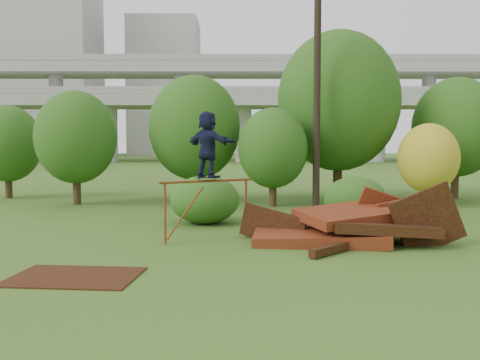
{
  "coord_description": "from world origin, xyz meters",
  "views": [
    {
      "loc": [
        -0.88,
        -11.98,
        2.58
      ],
      "look_at": [
        -0.8,
        2.0,
        1.6
      ],
      "focal_mm": 40.0,
      "sensor_mm": 36.0,
      "label": 1
    }
  ],
  "objects_px": {
    "skater": "(208,144)",
    "flat_plate": "(75,277)",
    "scrap_pile": "(345,228)",
    "utility_pole": "(317,88)"
  },
  "relations": [
    {
      "from": "scrap_pile",
      "to": "utility_pole",
      "type": "height_order",
      "value": "utility_pole"
    },
    {
      "from": "skater",
      "to": "utility_pole",
      "type": "height_order",
      "value": "utility_pole"
    },
    {
      "from": "skater",
      "to": "flat_plate",
      "type": "xyz_separation_m",
      "value": [
        -2.35,
        -3.97,
        -2.52
      ]
    },
    {
      "from": "scrap_pile",
      "to": "skater",
      "type": "xyz_separation_m",
      "value": [
        -3.57,
        0.39,
        2.15
      ]
    },
    {
      "from": "scrap_pile",
      "to": "flat_plate",
      "type": "bearing_deg",
      "value": -148.88
    },
    {
      "from": "skater",
      "to": "flat_plate",
      "type": "relative_size",
      "value": 0.73
    },
    {
      "from": "skater",
      "to": "utility_pole",
      "type": "bearing_deg",
      "value": -76.96
    },
    {
      "from": "flat_plate",
      "to": "skater",
      "type": "bearing_deg",
      "value": 59.39
    },
    {
      "from": "scrap_pile",
      "to": "utility_pole",
      "type": "distance_m",
      "value": 8.66
    },
    {
      "from": "utility_pole",
      "to": "flat_plate",
      "type": "bearing_deg",
      "value": -119.52
    }
  ]
}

